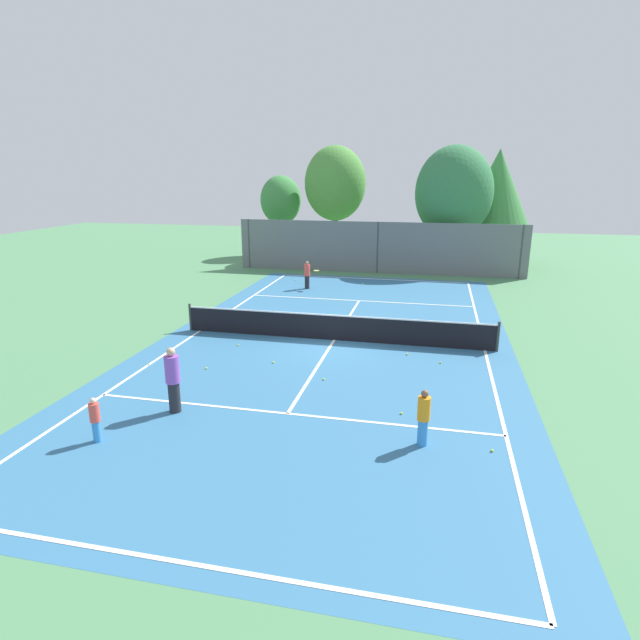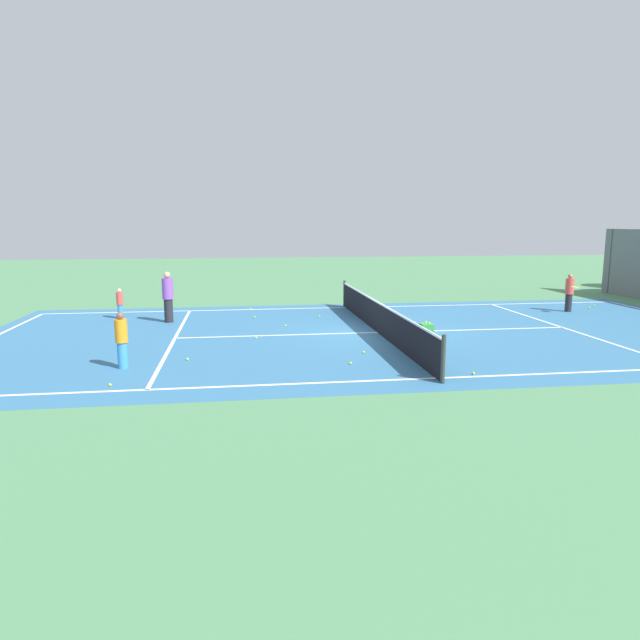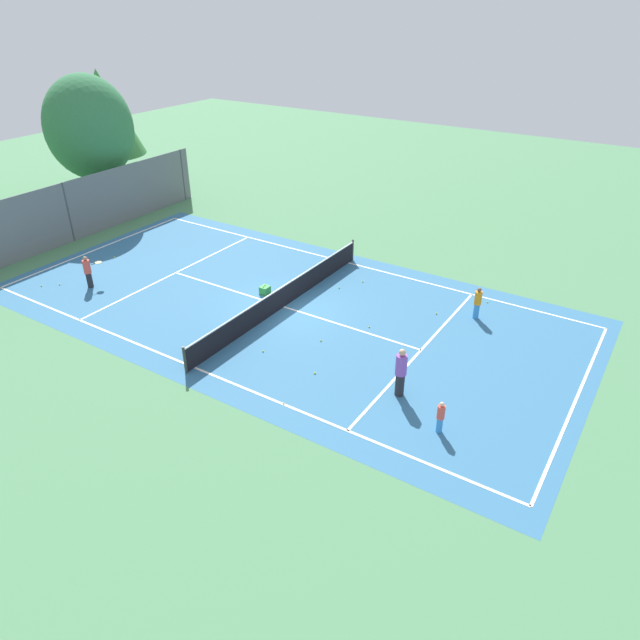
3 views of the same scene
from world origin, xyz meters
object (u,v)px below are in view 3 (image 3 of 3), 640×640
at_px(tennis_ball_3, 487,302).
at_px(tennis_ball_6, 315,373).
at_px(tennis_ball_4, 321,341).
at_px(tennis_ball_1, 363,282).
at_px(tennis_ball_11, 60,284).
at_px(tennis_ball_5, 284,403).
at_px(tennis_ball_12, 330,259).
at_px(tennis_ball_9, 339,288).
at_px(ball_crate, 265,290).
at_px(tennis_ball_0, 436,313).
at_px(tennis_ball_10, 115,257).
at_px(tennis_ball_7, 41,286).
at_px(player_0, 88,271).
at_px(player_2, 477,303).
at_px(player_3, 401,372).
at_px(tennis_ball_8, 369,327).
at_px(player_1, 441,417).
at_px(tennis_ball_2, 263,351).

bearing_deg(tennis_ball_3, tennis_ball_6, 158.55).
bearing_deg(tennis_ball_4, tennis_ball_1, 12.25).
bearing_deg(tennis_ball_11, tennis_ball_5, -96.64).
bearing_deg(tennis_ball_12, tennis_ball_9, -140.58).
distance_m(ball_crate, tennis_ball_0, 7.59).
bearing_deg(tennis_ball_4, tennis_ball_5, -164.74).
relative_size(ball_crate, tennis_ball_10, 6.45).
relative_size(tennis_ball_7, tennis_ball_10, 1.00).
relative_size(player_0, player_2, 1.09).
xyz_separation_m(player_2, player_3, (-6.48, 0.35, 0.21)).
xyz_separation_m(tennis_ball_3, tennis_ball_5, (-10.58, 3.28, 0.00)).
distance_m(player_2, tennis_ball_8, 4.59).
distance_m(tennis_ball_4, tennis_ball_6, 2.20).
bearing_deg(tennis_ball_9, tennis_ball_4, -157.61).
bearing_deg(tennis_ball_1, tennis_ball_11, 123.88).
height_order(player_3, tennis_ball_7, player_3).
height_order(player_1, tennis_ball_11, player_1).
relative_size(player_1, tennis_ball_11, 16.96).
relative_size(player_3, tennis_ball_3, 27.26).
xyz_separation_m(tennis_ball_5, tennis_ball_9, (8.29, 2.86, 0.00)).
bearing_deg(tennis_ball_9, tennis_ball_5, -160.95).
distance_m(player_2, tennis_ball_2, 9.01).
xyz_separation_m(tennis_ball_3, tennis_ball_6, (-8.58, 3.37, 0.00)).
height_order(ball_crate, tennis_ball_4, ball_crate).
height_order(player_3, tennis_ball_5, player_3).
xyz_separation_m(tennis_ball_5, tennis_ball_8, (5.92, 0.02, 0.00)).
relative_size(player_0, player_3, 0.84).
relative_size(tennis_ball_6, tennis_ball_11, 1.00).
bearing_deg(tennis_ball_0, player_3, -169.07).
bearing_deg(player_2, tennis_ball_4, 138.89).
distance_m(tennis_ball_0, tennis_ball_2, 7.61).
xyz_separation_m(tennis_ball_4, tennis_ball_5, (-3.97, -1.08, 0.00)).
bearing_deg(tennis_ball_5, player_0, 79.62).
xyz_separation_m(tennis_ball_2, tennis_ball_6, (-0.15, -2.42, 0.00)).
height_order(player_1, tennis_ball_9, player_1).
bearing_deg(tennis_ball_3, tennis_ball_11, 117.55).
xyz_separation_m(tennis_ball_10, tennis_ball_12, (5.70, -9.34, 0.00)).
height_order(player_1, tennis_ball_5, player_1).
relative_size(player_0, tennis_ball_12, 22.88).
height_order(player_3, tennis_ball_0, player_3).
distance_m(tennis_ball_1, tennis_ball_11, 14.01).
bearing_deg(tennis_ball_6, player_3, -80.42).
bearing_deg(tennis_ball_12, ball_crate, 174.50).
xyz_separation_m(tennis_ball_2, tennis_ball_11, (-0.54, 11.39, 0.00)).
height_order(player_3, tennis_ball_4, player_3).
bearing_deg(tennis_ball_7, player_2, -65.99).
distance_m(tennis_ball_0, tennis_ball_6, 6.69).
bearing_deg(ball_crate, tennis_ball_5, -138.29).
bearing_deg(tennis_ball_1, player_3, -142.89).
height_order(tennis_ball_7, tennis_ball_8, same).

